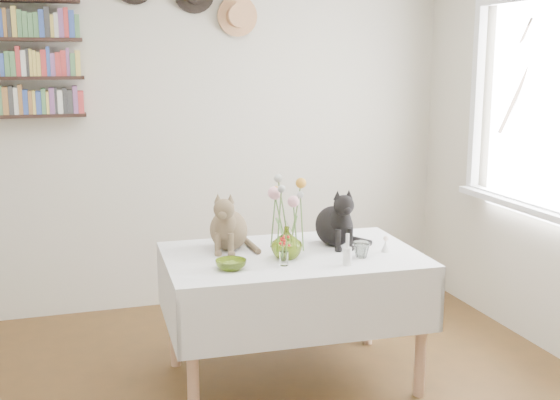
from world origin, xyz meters
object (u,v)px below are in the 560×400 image
object	(u,v)px
dining_table	(292,285)
black_cat	(334,215)
tabby_cat	(229,219)
bookshelf_unit	(0,45)
flower_vase	(287,243)

from	to	relation	value
dining_table	black_cat	size ratio (longest dim) A/B	4.11
tabby_cat	black_cat	world-z (taller)	same
tabby_cat	bookshelf_unit	xyz separation A→B (m)	(-1.18, 1.16, 0.94)
tabby_cat	black_cat	xyz separation A→B (m)	(0.59, -0.09, 0.00)
flower_vase	bookshelf_unit	bearing A→B (deg)	134.75
dining_table	tabby_cat	size ratio (longest dim) A/B	4.12
tabby_cat	bookshelf_unit	distance (m)	1.91
dining_table	bookshelf_unit	distance (m)	2.39
tabby_cat	black_cat	bearing A→B (deg)	15.23
tabby_cat	flower_vase	xyz separation A→B (m)	(0.25, -0.27, -0.08)
dining_table	flower_vase	size ratio (longest dim) A/B	8.13
flower_vase	bookshelf_unit	xyz separation A→B (m)	(-1.43, 1.44, 1.03)
black_cat	flower_vase	bearing A→B (deg)	-153.73
flower_vase	dining_table	bearing A→B (deg)	54.35
black_cat	bookshelf_unit	world-z (taller)	bookshelf_unit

